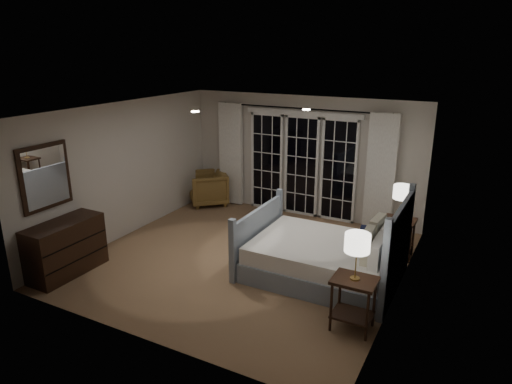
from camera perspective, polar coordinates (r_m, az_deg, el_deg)
The scene contains 20 objects.
floor at distance 7.79m, azimuth -1.50°, elevation -8.37°, with size 5.00×5.00×0.00m, color #91724E.
ceiling at distance 7.06m, azimuth -1.66°, elevation 10.17°, with size 5.00×5.00×0.00m, color silver.
wall_left at distance 8.78m, azimuth -15.98°, elevation 2.69°, with size 0.02×5.00×2.50m, color beige.
wall_right at distance 6.54m, azimuth 17.93°, elevation -2.62°, with size 0.02×5.00×2.50m, color beige.
wall_back at distance 9.51m, azimuth 5.82°, elevation 4.42°, with size 5.00×0.02×2.50m, color beige.
wall_front at distance 5.43m, azimuth -14.65°, elevation -6.56°, with size 5.00×0.02×2.50m, color beige.
french_doors at distance 9.51m, azimuth 5.69°, elevation 3.43°, with size 2.50×0.04×2.20m.
curtain_rod at distance 9.24m, azimuth 5.77°, elevation 10.34°, with size 0.03×0.03×3.50m, color black.
curtain_left at distance 10.14m, azimuth -3.15°, elevation 4.75°, with size 0.55×0.10×2.25m, color white.
curtain_right at distance 8.96m, azimuth 15.33°, elevation 2.37°, with size 0.55×0.10×2.25m, color white.
downlight_a at distance 7.26m, azimuth 6.32°, elevation 10.21°, with size 0.12×0.12×0.01m, color white.
downlight_b at distance 7.04m, azimuth -7.61°, elevation 9.93°, with size 0.12×0.12×0.01m, color white.
bed at distance 7.18m, azimuth 8.70°, elevation -8.03°, with size 2.28×1.64×1.33m.
nightstand_left at distance 5.95m, azimuth 12.09°, elevation -12.59°, with size 0.54×0.43×0.70m.
nightstand_right at distance 8.07m, azimuth 17.39°, elevation -4.79°, with size 0.52×0.42×0.68m.
lamp_left at distance 5.63m, azimuth 12.56°, elevation -6.28°, with size 0.31×0.31×0.60m.
lamp_right at distance 7.83m, azimuth 17.86°, elevation -0.05°, with size 0.31×0.31×0.59m.
armchair at distance 10.35m, azimuth -6.01°, elevation 0.49°, with size 0.80×0.82×0.75m, color brown.
dresser at distance 7.76m, azimuth -22.70°, elevation -6.45°, with size 0.52×1.22×0.86m.
mirror at distance 7.58m, azimuth -24.85°, elevation 1.72°, with size 0.05×0.85×1.00m.
Camera 1 is at (3.43, -6.10, 3.44)m, focal length 32.00 mm.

